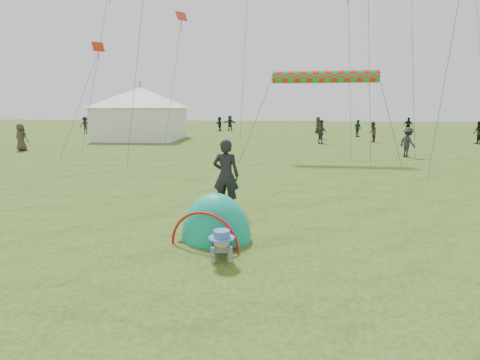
# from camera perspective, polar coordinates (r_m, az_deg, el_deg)

# --- Properties ---
(ground) EXTENTS (140.00, 140.00, 0.00)m
(ground) POSITION_cam_1_polar(r_m,az_deg,el_deg) (6.42, 0.10, -14.43)
(ground) COLOR #1F4F0D
(crawling_toddler) EXTENTS (0.76, 0.95, 0.64)m
(crawling_toddler) POSITION_cam_1_polar(r_m,az_deg,el_deg) (6.97, -2.88, -9.43)
(crawling_toddler) COLOR black
(crawling_toddler) RESTS_ON ground
(popup_tent) EXTENTS (1.78, 1.57, 1.99)m
(popup_tent) POSITION_cam_1_polar(r_m,az_deg,el_deg) (8.09, -3.69, -8.91)
(popup_tent) COLOR #057E6B
(popup_tent) RESTS_ON ground
(standing_adult) EXTENTS (0.72, 0.49, 1.93)m
(standing_adult) POSITION_cam_1_polar(r_m,az_deg,el_deg) (9.99, -2.16, 0.72)
(standing_adult) COLOR black
(standing_adult) RESTS_ON ground
(event_marquee) EXTENTS (7.33, 7.33, 4.71)m
(event_marquee) POSITION_cam_1_polar(r_m,az_deg,el_deg) (33.40, -14.79, 10.04)
(event_marquee) COLOR white
(event_marquee) RESTS_ON ground
(crowd_person_1) EXTENTS (0.72, 0.89, 1.73)m
(crowd_person_1) POSITION_cam_1_polar(r_m,az_deg,el_deg) (33.37, 32.59, 6.10)
(crowd_person_1) COLOR black
(crowd_person_1) RESTS_ON ground
(crowd_person_2) EXTENTS (0.75, 1.02, 1.60)m
(crowd_person_2) POSITION_cam_1_polar(r_m,az_deg,el_deg) (36.67, 17.50, 7.52)
(crowd_person_2) COLOR #22333C
(crowd_person_2) RESTS_ON ground
(crowd_person_3) EXTENTS (1.03, 1.23, 1.65)m
(crowd_person_3) POSITION_cam_1_polar(r_m,az_deg,el_deg) (22.79, 24.19, 5.25)
(crowd_person_3) COLOR #2B2931
(crowd_person_3) RESTS_ON ground
(crowd_person_4) EXTENTS (0.72, 0.94, 1.72)m
(crowd_person_4) POSITION_cam_1_polar(r_m,az_deg,el_deg) (40.67, 11.78, 8.19)
(crowd_person_4) COLOR #30291F
(crowd_person_4) RESTS_ON ground
(crowd_person_5) EXTENTS (1.72, 1.08, 1.77)m
(crowd_person_5) POSITION_cam_1_polar(r_m,az_deg,el_deg) (44.12, -1.56, 8.66)
(crowd_person_5) COLOR #1E2532
(crowd_person_5) RESTS_ON ground
(crowd_person_7) EXTENTS (0.78, 0.92, 1.66)m
(crowd_person_7) POSITION_cam_1_polar(r_m,az_deg,el_deg) (33.23, 12.31, 7.52)
(crowd_person_7) COLOR #352724
(crowd_person_7) RESTS_ON ground
(crowd_person_8) EXTENTS (1.03, 0.48, 1.71)m
(crowd_person_8) POSITION_cam_1_polar(r_m,az_deg,el_deg) (42.18, 24.23, 7.55)
(crowd_person_8) COLOR black
(crowd_person_8) RESTS_ON ground
(crowd_person_9) EXTENTS (1.27, 1.01, 1.73)m
(crowd_person_9) POSITION_cam_1_polar(r_m,az_deg,el_deg) (43.42, -22.52, 7.76)
(crowd_person_9) COLOR black
(crowd_person_9) RESTS_ON ground
(crowd_person_10) EXTENTS (0.90, 0.65, 1.72)m
(crowd_person_10) POSITION_cam_1_polar(r_m,az_deg,el_deg) (27.61, -30.38, 5.63)
(crowd_person_10) COLOR #3E3326
(crowd_person_10) RESTS_ON ground
(crowd_person_11) EXTENTS (1.25, 1.52, 1.63)m
(crowd_person_11) POSITION_cam_1_polar(r_m,az_deg,el_deg) (43.88, -3.14, 8.54)
(crowd_person_11) COLOR black
(crowd_person_11) RESTS_ON ground
(crowd_person_12) EXTENTS (0.62, 0.42, 1.67)m
(crowd_person_12) POSITION_cam_1_polar(r_m,az_deg,el_deg) (47.46, -17.16, 8.29)
(crowd_person_12) COLOR black
(crowd_person_12) RESTS_ON ground
(crowd_person_13) EXTENTS (0.85, 0.94, 1.60)m
(crowd_person_13) POSITION_cam_1_polar(r_m,az_deg,el_deg) (31.59, 19.51, 6.91)
(crowd_person_13) COLOR #3C2E26
(crowd_person_13) RESTS_ON ground
(crowd_person_14) EXTENTS (1.00, 0.79, 1.58)m
(crowd_person_14) POSITION_cam_1_polar(r_m,az_deg,el_deg) (29.07, 12.24, 6.96)
(crowd_person_14) COLOR #2C3D43
(crowd_person_14) RESTS_ON ground
(rainbow_tube_kite) EXTENTS (5.33, 0.64, 0.64)m
(rainbow_tube_kite) POSITION_cam_1_polar(r_m,az_deg,el_deg) (20.26, 12.79, 15.12)
(rainbow_tube_kite) COLOR red
(diamond_kite_0) EXTENTS (0.90, 0.90, 0.74)m
(diamond_kite_0) POSITION_cam_1_polar(r_m,az_deg,el_deg) (31.46, -8.93, 23.44)
(diamond_kite_0) COLOR red
(diamond_kite_6) EXTENTS (0.77, 0.77, 0.63)m
(diamond_kite_6) POSITION_cam_1_polar(r_m,az_deg,el_deg) (26.86, -20.80, 18.45)
(diamond_kite_6) COLOR red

